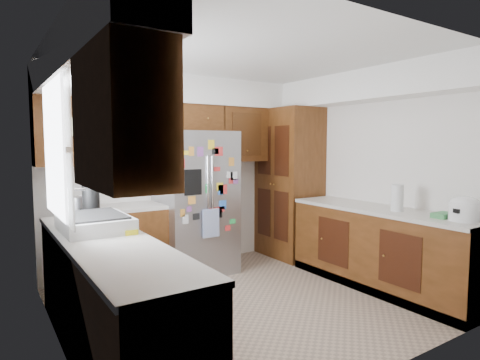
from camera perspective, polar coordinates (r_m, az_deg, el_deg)
name	(u,v)px	position (r m, az deg, el deg)	size (l,w,h in m)	color
floor	(249,302)	(4.36, 1.25, -16.94)	(3.60, 3.60, 0.00)	tan
room_shell	(222,127)	(4.30, -2.64, 7.55)	(3.64, 3.24, 2.52)	white
left_counter_run	(116,286)	(3.69, -17.27, -14.25)	(1.36, 3.20, 0.92)	#47270D
right_counter_run	(381,252)	(4.90, 19.41, -9.58)	(0.63, 2.25, 0.92)	#47270D
pantry	(289,183)	(5.90, 6.98, -0.42)	(0.60, 0.90, 2.15)	#47270D
fridge	(195,202)	(5.14, -6.36, -3.19)	(0.90, 0.79, 1.80)	gray
bridge_cabinet	(187,118)	(5.30, -7.59, 8.70)	(0.96, 0.34, 0.35)	#47270D
fridge_top_items	(181,94)	(5.25, -8.41, 11.99)	(0.70, 0.33, 0.28)	blue
sink_assembly	(95,222)	(3.58, -19.94, -5.67)	(0.52, 0.71, 0.37)	silver
left_counter_clutter	(83,203)	(4.31, -21.40, -3.09)	(0.33, 0.88, 0.38)	black
rice_cooker	(464,208)	(4.31, 29.27, -3.50)	(0.28, 0.27, 0.24)	white
paper_towel	(397,198)	(4.62, 21.46, -2.39)	(0.13, 0.13, 0.29)	white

